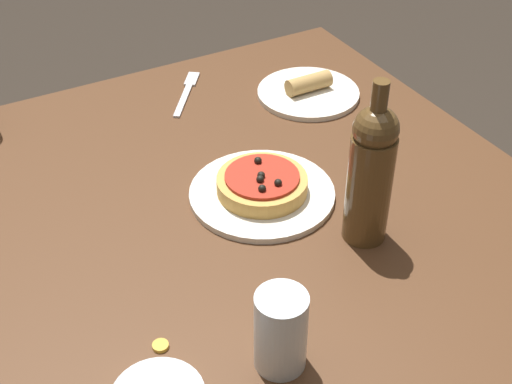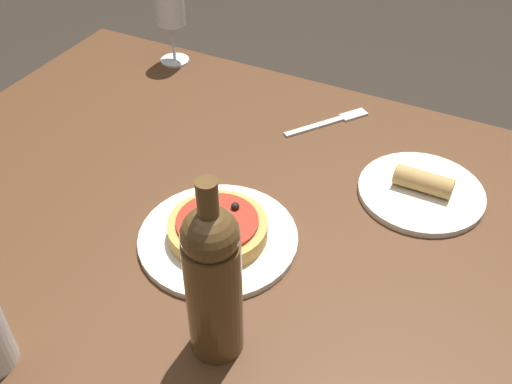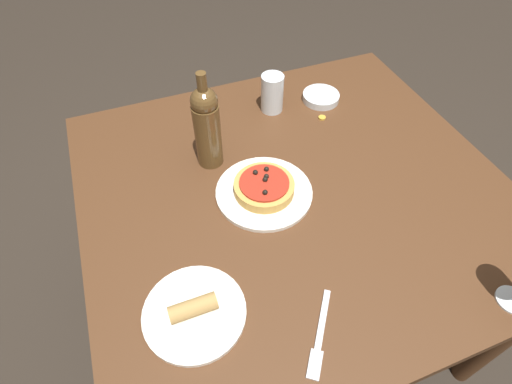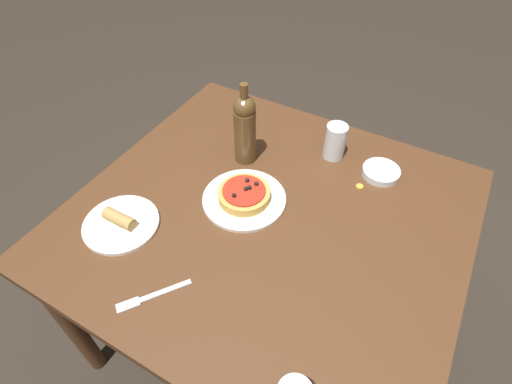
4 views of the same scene
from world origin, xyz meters
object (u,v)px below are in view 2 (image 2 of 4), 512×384
object	(u,v)px
fork	(332,121)
side_plate	(421,190)
pizza	(218,228)
dining_table	(179,256)
wine_bottle	(213,281)
dinner_plate	(218,238)
wine_glass	(170,12)

from	to	relation	value
fork	side_plate	bearing A→B (deg)	-86.21
pizza	side_plate	size ratio (longest dim) A/B	0.73
dining_table	wine_bottle	bearing A→B (deg)	135.63
dinner_plate	side_plate	xyz separation A→B (m)	(-0.27, -0.27, 0.00)
pizza	wine_bottle	size ratio (longest dim) A/B	0.56
wine_glass	fork	size ratio (longest dim) A/B	1.01
wine_bottle	side_plate	bearing A→B (deg)	-110.94
dining_table	side_plate	size ratio (longest dim) A/B	5.14
dinner_plate	dining_table	bearing A→B (deg)	-6.43
dinner_plate	fork	world-z (taller)	dinner_plate
dinner_plate	wine_bottle	distance (m)	0.24
dining_table	side_plate	xyz separation A→B (m)	(-0.36, -0.26, 0.10)
wine_glass	side_plate	size ratio (longest dim) A/B	0.76
side_plate	dining_table	bearing A→B (deg)	35.56
wine_bottle	side_plate	world-z (taller)	wine_bottle
wine_bottle	side_plate	xyz separation A→B (m)	(-0.17, -0.45, -0.12)
dining_table	wine_glass	world-z (taller)	wine_glass
wine_bottle	fork	distance (m)	0.61
dining_table	wine_bottle	world-z (taller)	wine_bottle
wine_bottle	pizza	bearing A→B (deg)	-60.69
pizza	wine_bottle	world-z (taller)	wine_bottle
dinner_plate	fork	size ratio (longest dim) A/B	1.55
dinner_plate	wine_bottle	world-z (taller)	wine_bottle
wine_bottle	wine_glass	bearing A→B (deg)	-53.16
dinner_plate	pizza	world-z (taller)	pizza
pizza	side_plate	bearing A→B (deg)	-135.05
dining_table	side_plate	world-z (taller)	side_plate
pizza	dinner_plate	bearing A→B (deg)	-104.42
wine_bottle	dining_table	bearing A→B (deg)	-44.37
dinner_plate	side_plate	distance (m)	0.38
dinner_plate	fork	xyz separation A→B (m)	(-0.04, -0.41, -0.00)
fork	side_plate	distance (m)	0.27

